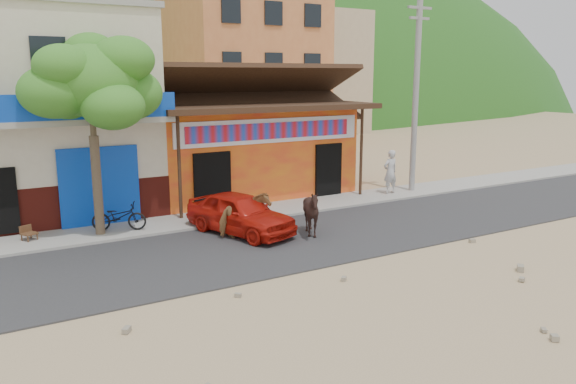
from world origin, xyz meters
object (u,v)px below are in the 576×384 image
Objects in this scene: pedestrian at (390,172)px; cow_dark at (312,212)px; utility_pole at (416,94)px; cow_tan at (245,215)px; cafe_chair_right at (28,227)px; tree at (94,136)px; scooter at (119,217)px; red_car at (240,213)px.

cow_dark is at bearing 28.61° from pedestrian.
cow_tan is (-8.98, -2.44, -3.42)m from utility_pole.
cafe_chair_right is at bearing 60.45° from cow_tan.
utility_pole is at bearing -28.66° from cafe_chair_right.
pedestrian is at bearing 0.73° from tree.
cow_tan reaches higher than scooter.
tree reaches higher than red_car.
red_car is (3.85, -1.87, -2.43)m from tree.
pedestrian reaches higher than cow_tan.
cow_dark is 6.01m from scooter.
pedestrian is at bearing -64.70° from scooter.
cow_dark is 0.88× the size of scooter.
cow_dark reaches higher than cafe_chair_right.
utility_pole is 9.92m from cow_tan.
tree is 3.35× the size of pedestrian.
red_car is 4.72× the size of cafe_chair_right.
scooter is (-5.03, 3.29, -0.22)m from cow_dark.
utility_pole reaches higher than tree.
pedestrian is (10.96, 0.06, 0.46)m from scooter.
pedestrian is 2.23× the size of cafe_chair_right.
pedestrian reaches higher than cow_dark.
cow_tan is at bearing 16.30° from pedestrian.
cow_tan is at bearing -100.89° from scooter.
red_car is 2.12× the size of pedestrian.
scooter is (-12.20, -0.12, -3.56)m from utility_pole.
cow_tan is at bearing -164.80° from utility_pole.
tree is 4.08× the size of cow_dark.
cow_tan is at bearing -52.22° from cafe_chair_right.
cafe_chair_right is at bearing 139.87° from red_car.
cow_dark is at bearing -123.37° from cow_tan.
scooter is 0.93× the size of pedestrian.
cow_tan is 8.11m from pedestrian.
tree is 0.75× the size of utility_pole.
cafe_chair_right is (-5.77, 2.58, -0.18)m from cow_tan.
tree reaches higher than cow_tan.
cow_dark is (5.63, -3.20, -2.34)m from tree.
utility_pole reaches higher than red_car.
scooter is at bearing 48.70° from cow_tan.
tree is 1.58× the size of red_car.
pedestrian reaches higher than scooter.
cow_dark reaches higher than scooter.
red_car is at bearing -25.94° from tree.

